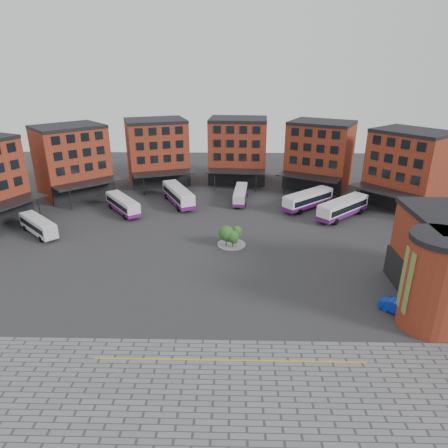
{
  "coord_description": "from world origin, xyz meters",
  "views": [
    {
      "loc": [
        2.13,
        -44.31,
        26.42
      ],
      "look_at": [
        0.88,
        10.72,
        4.0
      ],
      "focal_mm": 32.0,
      "sensor_mm": 36.0,
      "label": 1
    }
  ],
  "objects_px": {
    "bus_e": "(308,199)",
    "blue_car": "(401,308)",
    "bus_c": "(178,195)",
    "bus_b": "(123,204)",
    "tree_island": "(230,235)",
    "bus_a": "(38,225)",
    "bus_d": "(240,195)",
    "bus_f": "(343,208)"
  },
  "relations": [
    {
      "from": "blue_car",
      "to": "bus_a",
      "type": "bearing_deg",
      "value": 109.78
    },
    {
      "from": "bus_a",
      "to": "bus_c",
      "type": "bearing_deg",
      "value": -10.19
    },
    {
      "from": "tree_island",
      "to": "bus_c",
      "type": "bearing_deg",
      "value": 118.38
    },
    {
      "from": "bus_e",
      "to": "blue_car",
      "type": "xyz_separation_m",
      "value": [
        4.41,
        -35.04,
        -1.04
      ]
    },
    {
      "from": "bus_a",
      "to": "bus_d",
      "type": "height_order",
      "value": "bus_d"
    },
    {
      "from": "bus_c",
      "to": "bus_d",
      "type": "distance_m",
      "value": 12.51
    },
    {
      "from": "bus_b",
      "to": "blue_car",
      "type": "distance_m",
      "value": 50.85
    },
    {
      "from": "tree_island",
      "to": "bus_a",
      "type": "distance_m",
      "value": 31.8
    },
    {
      "from": "bus_d",
      "to": "blue_car",
      "type": "xyz_separation_m",
      "value": [
        17.42,
        -38.67,
        -0.76
      ]
    },
    {
      "from": "bus_a",
      "to": "bus_b",
      "type": "bearing_deg",
      "value": -3.7
    },
    {
      "from": "bus_b",
      "to": "blue_car",
      "type": "relative_size",
      "value": 2.17
    },
    {
      "from": "tree_island",
      "to": "bus_f",
      "type": "relative_size",
      "value": 0.4
    },
    {
      "from": "bus_e",
      "to": "bus_f",
      "type": "relative_size",
      "value": 0.99
    },
    {
      "from": "tree_island",
      "to": "bus_e",
      "type": "distance_m",
      "value": 23.0
    },
    {
      "from": "bus_b",
      "to": "bus_f",
      "type": "xyz_separation_m",
      "value": [
        40.66,
        -1.61,
        0.22
      ]
    },
    {
      "from": "bus_b",
      "to": "bus_f",
      "type": "relative_size",
      "value": 0.93
    },
    {
      "from": "bus_b",
      "to": "bus_c",
      "type": "xyz_separation_m",
      "value": [
        9.8,
        5.09,
        0.23
      ]
    },
    {
      "from": "bus_a",
      "to": "bus_e",
      "type": "bearing_deg",
      "value": -30.34
    },
    {
      "from": "tree_island",
      "to": "bus_c",
      "type": "distance_m",
      "value": 22.15
    },
    {
      "from": "bus_c",
      "to": "bus_e",
      "type": "bearing_deg",
      "value": -29.83
    },
    {
      "from": "bus_b",
      "to": "bus_f",
      "type": "distance_m",
      "value": 40.69
    },
    {
      "from": "bus_b",
      "to": "bus_c",
      "type": "bearing_deg",
      "value": -9.48
    },
    {
      "from": "bus_d",
      "to": "blue_car",
      "type": "distance_m",
      "value": 42.42
    },
    {
      "from": "bus_d",
      "to": "bus_e",
      "type": "bearing_deg",
      "value": -10.65
    },
    {
      "from": "bus_d",
      "to": "blue_car",
      "type": "height_order",
      "value": "bus_d"
    },
    {
      "from": "tree_island",
      "to": "bus_b",
      "type": "xyz_separation_m",
      "value": [
        -20.32,
        14.39,
        -0.18
      ]
    },
    {
      "from": "bus_b",
      "to": "bus_d",
      "type": "bearing_deg",
      "value": -19.93
    },
    {
      "from": "tree_island",
      "to": "bus_a",
      "type": "bearing_deg",
      "value": 172.94
    },
    {
      "from": "bus_e",
      "to": "bus_b",
      "type": "bearing_deg",
      "value": -125.72
    },
    {
      "from": "bus_a",
      "to": "bus_b",
      "type": "relative_size",
      "value": 0.87
    },
    {
      "from": "bus_e",
      "to": "bus_f",
      "type": "bearing_deg",
      "value": 8.1
    },
    {
      "from": "blue_car",
      "to": "bus_b",
      "type": "bearing_deg",
      "value": 93.77
    },
    {
      "from": "bus_a",
      "to": "bus_d",
      "type": "xyz_separation_m",
      "value": [
        33.42,
        17.27,
        -0.14
      ]
    },
    {
      "from": "bus_b",
      "to": "bus_c",
      "type": "height_order",
      "value": "bus_c"
    },
    {
      "from": "bus_c",
      "to": "bus_b",
      "type": "bearing_deg",
      "value": -177.98
    },
    {
      "from": "bus_d",
      "to": "bus_a",
      "type": "bearing_deg",
      "value": -147.69
    },
    {
      "from": "bus_b",
      "to": "bus_d",
      "type": "height_order",
      "value": "bus_b"
    },
    {
      "from": "tree_island",
      "to": "blue_car",
      "type": "xyz_separation_m",
      "value": [
        19.28,
        -17.49,
        -1.05
      ]
    },
    {
      "from": "bus_e",
      "to": "blue_car",
      "type": "bearing_deg",
      "value": -33.66
    },
    {
      "from": "bus_b",
      "to": "bus_a",
      "type": "bearing_deg",
      "value": -173.94
    },
    {
      "from": "bus_a",
      "to": "bus_d",
      "type": "distance_m",
      "value": 37.62
    },
    {
      "from": "bus_b",
      "to": "blue_car",
      "type": "xyz_separation_m",
      "value": [
        39.6,
        -31.88,
        -0.88
      ]
    }
  ]
}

